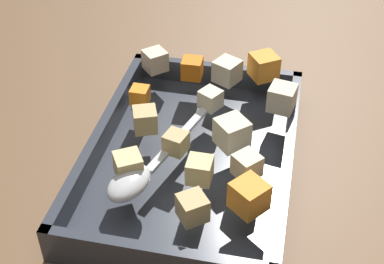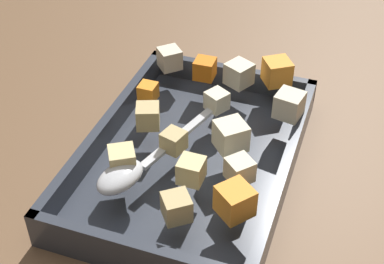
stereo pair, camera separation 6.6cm
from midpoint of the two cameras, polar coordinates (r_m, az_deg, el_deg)
The scene contains 18 objects.
ground_plane at distance 0.71m, azimuth -3.66°, elevation -3.25°, with size 4.00×4.00×0.00m, color brown.
baking_dish at distance 0.69m, azimuth -2.75°, elevation -2.92°, with size 0.35×0.24×0.05m.
carrot_chunk_mid_right at distance 0.57m, azimuth 2.58°, elevation -6.75°, with size 0.03×0.03×0.03m, color orange.
carrot_chunk_corner_ne at distance 0.77m, azimuth 4.93°, elevation 6.65°, with size 0.03×0.03×0.03m, color orange.
carrot_chunk_corner_sw at distance 0.77m, azimuth -2.46°, elevation 6.46°, with size 0.03×0.03×0.03m, color orange.
carrot_chunk_heap_side at distance 0.72m, azimuth -7.97°, elevation 3.64°, with size 0.02×0.02×0.02m, color orange.
potato_chunk_near_spoon at distance 0.57m, azimuth -3.32°, elevation -7.91°, with size 0.03×0.03×0.03m, color tan.
potato_chunk_center at distance 0.62m, azimuth -9.61°, elevation -3.59°, with size 0.03×0.03×0.03m, color #E0CC89.
potato_chunk_front_center at distance 0.64m, azimuth -4.88°, elevation -1.16°, with size 0.02×0.02×0.02m, color tan.
potato_chunk_far_left at distance 0.68m, azimuth -7.55°, elevation 1.26°, with size 0.03×0.03×0.03m, color tan.
potato_chunk_far_right at distance 0.60m, azimuth -2.35°, elevation -4.05°, with size 0.03×0.03×0.03m, color #E0CC89.
potato_chunk_heap_top at distance 0.65m, azimuth 1.21°, elevation -0.18°, with size 0.03×0.03×0.03m, color beige.
potato_chunk_under_handle at distance 0.61m, azimuth 2.58°, elevation -3.55°, with size 0.03×0.03×0.03m, color beige.
potato_chunk_near_left at distance 0.71m, azimuth -0.76°, elevation 3.30°, with size 0.02×0.02×0.02m, color beige.
potato_chunk_near_right at distance 0.76m, azimuth 1.12°, elevation 6.18°, with size 0.03×0.03×0.03m, color beige.
parsnip_chunk_mid_left at distance 0.71m, azimuth 6.60°, elevation 3.41°, with size 0.03×0.03×0.03m, color beige.
parsnip_chunk_corner_se at distance 0.79m, azimuth -6.22°, elevation 7.22°, with size 0.03×0.03×0.03m, color beige.
serving_spoon at distance 0.61m, azimuth -8.84°, elevation -4.61°, with size 0.20×0.08×0.02m.
Camera 1 is at (-0.51, -0.12, 0.47)m, focal length 52.07 mm.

